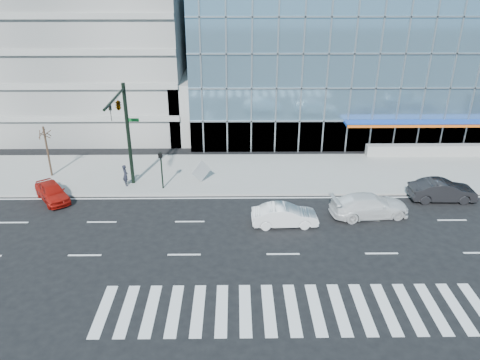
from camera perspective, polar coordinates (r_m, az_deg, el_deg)
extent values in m
plane|color=black|center=(32.19, 4.59, -5.02)|extent=(160.00, 160.00, 0.00)
cube|color=gray|center=(39.27, 3.62, 0.89)|extent=(120.00, 8.00, 0.15)
cube|color=#678FAB|center=(57.01, 17.22, 15.23)|extent=(42.00, 26.00, 15.00)
cube|color=gray|center=(56.77, -19.10, 17.52)|extent=(24.00, 24.00, 20.00)
cube|color=gray|center=(47.70, -4.42, 8.97)|extent=(6.00, 8.00, 6.00)
cylinder|color=black|center=(36.71, -13.44, 5.34)|extent=(0.28, 0.28, 8.00)
cylinder|color=black|center=(33.08, -15.05, 9.59)|extent=(0.18, 5.60, 0.18)
imported|color=black|center=(31.93, -15.50, 7.88)|extent=(0.18, 0.22, 1.10)
imported|color=black|center=(33.98, -14.63, 8.98)|extent=(0.48, 2.24, 0.90)
cube|color=#0C591E|center=(36.24, -12.93, 7.15)|extent=(0.90, 0.05, 0.25)
cylinder|color=black|center=(36.22, -9.52, 1.17)|extent=(0.12, 0.12, 3.00)
cube|color=black|center=(35.59, -9.70, 2.99)|extent=(0.30, 0.25, 0.35)
cylinder|color=#332319|center=(40.78, -22.40, 3.22)|extent=(0.16, 0.16, 4.20)
ellipsoid|color=#332319|center=(40.24, -22.79, 5.44)|extent=(1.10, 1.10, 0.90)
imported|color=silver|center=(33.62, 15.50, -3.00)|extent=(5.72, 2.93, 1.59)
imported|color=white|center=(31.44, 5.46, -4.32)|extent=(4.45, 1.70, 1.45)
imported|color=black|center=(37.58, 23.44, -1.19)|extent=(4.82, 1.73, 1.58)
imported|color=#AC140D|center=(37.23, -21.94, -1.34)|extent=(3.75, 4.20, 1.38)
imported|color=black|center=(37.54, -13.80, 0.57)|extent=(0.64, 0.74, 1.72)
cube|color=#A9A9A9|center=(37.16, -4.75, 1.09)|extent=(1.48, 1.18, 1.84)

